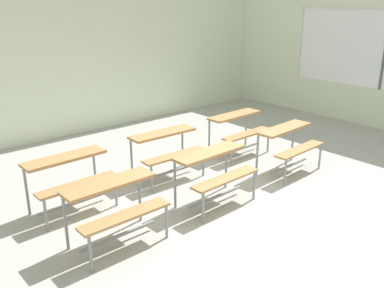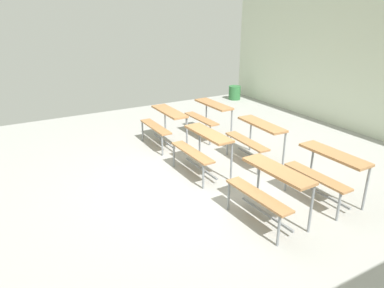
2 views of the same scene
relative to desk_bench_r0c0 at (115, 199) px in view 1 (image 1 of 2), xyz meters
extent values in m
cube|color=#9E9E99|center=(1.87, -0.22, -0.59)|extent=(10.00, 9.00, 0.05)
cube|color=beige|center=(1.87, 4.28, 0.94)|extent=(10.00, 0.12, 3.00)
cube|color=beige|center=(6.87, 3.33, 1.14)|extent=(0.12, 1.90, 1.70)
cube|color=#A87547|center=(0.00, 0.11, 0.16)|extent=(1.10, 0.32, 0.04)
cube|color=#A87547|center=(0.00, -0.21, -0.12)|extent=(1.10, 0.22, 0.03)
cylinder|color=gray|center=(-0.50, 0.25, -0.20)|extent=(0.04, 0.04, 0.72)
cylinder|color=gray|center=(0.50, 0.25, -0.20)|extent=(0.04, 0.04, 0.72)
cylinder|color=gray|center=(-0.50, -0.30, -0.34)|extent=(0.04, 0.04, 0.44)
cylinder|color=gray|center=(0.50, -0.30, -0.34)|extent=(0.04, 0.04, 0.44)
cube|color=gray|center=(0.00, -0.03, -0.46)|extent=(1.00, 0.03, 0.03)
cube|color=#A87547|center=(1.56, 0.09, 0.16)|extent=(1.11, 0.34, 0.04)
cube|color=#A87547|center=(1.56, -0.23, -0.12)|extent=(1.10, 0.24, 0.03)
cylinder|color=gray|center=(1.05, 0.22, -0.20)|extent=(0.04, 0.04, 0.72)
cylinder|color=gray|center=(2.05, 0.24, -0.20)|extent=(0.04, 0.04, 0.72)
cylinder|color=gray|center=(1.06, -0.33, -0.34)|extent=(0.04, 0.04, 0.44)
cylinder|color=gray|center=(2.06, -0.31, -0.34)|extent=(0.04, 0.04, 0.44)
cube|color=gray|center=(1.56, -0.05, -0.46)|extent=(1.00, 0.05, 0.03)
cube|color=#A87547|center=(3.26, 0.11, 0.16)|extent=(1.11, 0.36, 0.04)
cube|color=#A87547|center=(3.27, -0.21, -0.12)|extent=(1.11, 0.26, 0.03)
cylinder|color=gray|center=(2.76, 0.23, -0.20)|extent=(0.04, 0.04, 0.72)
cylinder|color=gray|center=(3.76, 0.27, -0.20)|extent=(0.04, 0.04, 0.72)
cylinder|color=gray|center=(2.78, -0.32, -0.34)|extent=(0.04, 0.04, 0.44)
cylinder|color=gray|center=(3.78, -0.28, -0.34)|extent=(0.04, 0.04, 0.44)
cube|color=gray|center=(3.27, -0.03, -0.46)|extent=(1.00, 0.07, 0.03)
cube|color=#A87547|center=(-0.02, 1.21, 0.16)|extent=(1.11, 0.34, 0.04)
cube|color=#A87547|center=(-0.02, 0.89, -0.12)|extent=(1.10, 0.24, 0.03)
cylinder|color=gray|center=(-0.53, 1.34, -0.20)|extent=(0.04, 0.04, 0.72)
cylinder|color=gray|center=(0.47, 1.36, -0.20)|extent=(0.04, 0.04, 0.72)
cylinder|color=gray|center=(-0.52, 0.79, -0.34)|extent=(0.04, 0.04, 0.44)
cylinder|color=gray|center=(0.48, 0.81, -0.34)|extent=(0.04, 0.04, 0.44)
cube|color=gray|center=(-0.02, 1.07, -0.46)|extent=(1.00, 0.05, 0.03)
cube|color=#A87547|center=(1.61, 1.21, 0.16)|extent=(1.11, 0.36, 0.04)
cube|color=#A87547|center=(1.60, 0.89, -0.12)|extent=(1.11, 0.26, 0.03)
cylinder|color=gray|center=(1.12, 1.37, -0.20)|extent=(0.04, 0.04, 0.72)
cylinder|color=gray|center=(2.12, 1.34, -0.20)|extent=(0.04, 0.04, 0.72)
cylinder|color=gray|center=(1.10, 0.82, -0.34)|extent=(0.04, 0.04, 0.44)
cylinder|color=gray|center=(2.10, 0.79, -0.34)|extent=(0.04, 0.04, 0.44)
cube|color=gray|center=(1.61, 1.07, -0.46)|extent=(1.00, 0.07, 0.03)
cube|color=#A87547|center=(3.25, 1.21, 0.16)|extent=(1.10, 0.33, 0.04)
cube|color=#A87547|center=(3.26, 0.89, -0.12)|extent=(1.10, 0.23, 0.03)
cylinder|color=gray|center=(2.75, 1.35, -0.20)|extent=(0.04, 0.04, 0.72)
cylinder|color=gray|center=(3.75, 1.36, -0.20)|extent=(0.04, 0.04, 0.72)
cylinder|color=gray|center=(2.76, 0.80, -0.34)|extent=(0.04, 0.04, 0.44)
cylinder|color=gray|center=(3.76, 0.81, -0.34)|extent=(0.04, 0.04, 0.44)
cube|color=gray|center=(3.26, 1.07, -0.46)|extent=(1.00, 0.04, 0.03)
camera|label=1|loc=(-2.14, -3.77, 2.14)|focal=38.85mm
camera|label=2|loc=(6.47, -3.02, 2.21)|focal=33.71mm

